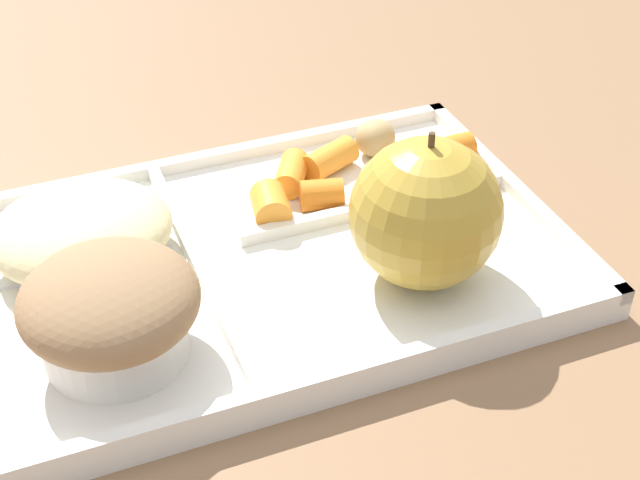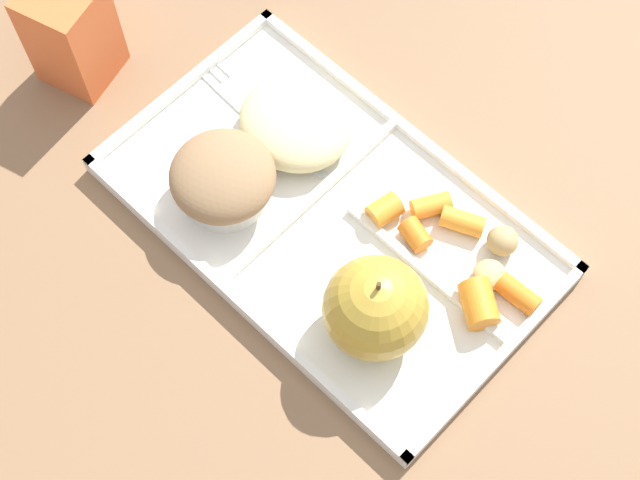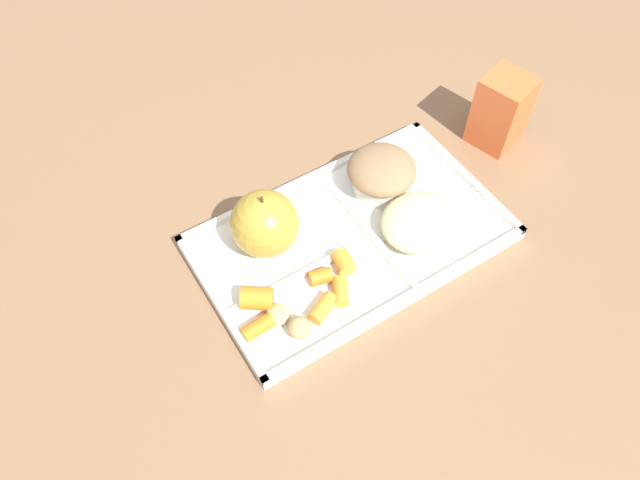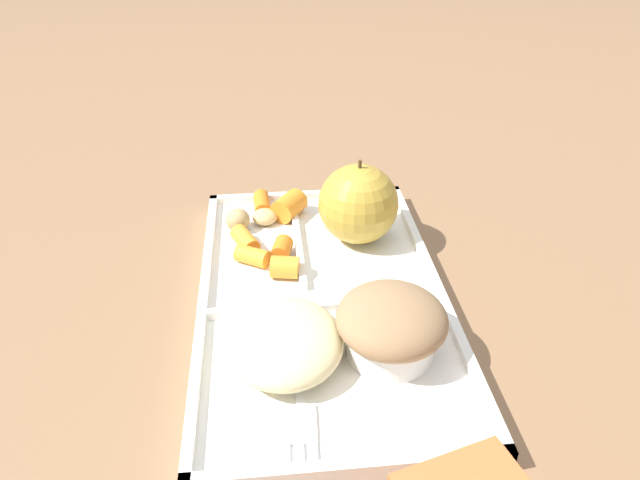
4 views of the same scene
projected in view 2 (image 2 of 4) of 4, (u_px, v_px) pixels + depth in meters
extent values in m
plane|color=#846042|center=(329.00, 222.00, 0.84)|extent=(6.00, 6.00, 0.00)
cube|color=white|center=(329.00, 219.00, 0.84)|extent=(0.39, 0.23, 0.01)
cube|color=white|center=(414.00, 135.00, 0.86)|extent=(0.39, 0.01, 0.01)
cube|color=white|center=(237.00, 299.00, 0.79)|extent=(0.39, 0.01, 0.01)
cube|color=white|center=(498.00, 359.00, 0.77)|extent=(0.01, 0.23, 0.01)
cube|color=white|center=(182.00, 87.00, 0.88)|extent=(0.01, 0.23, 0.01)
cube|color=white|center=(312.00, 199.00, 0.83)|extent=(0.01, 0.21, 0.01)
cube|color=white|center=(425.00, 272.00, 0.81)|extent=(0.18, 0.01, 0.01)
sphere|color=#B79333|center=(375.00, 308.00, 0.75)|extent=(0.09, 0.09, 0.09)
cylinder|color=#4C381E|center=(379.00, 287.00, 0.71)|extent=(0.00, 0.00, 0.01)
cylinder|color=silver|center=(225.00, 189.00, 0.83)|extent=(0.07, 0.07, 0.03)
ellipsoid|color=#93704C|center=(223.00, 176.00, 0.81)|extent=(0.09, 0.09, 0.04)
cylinder|color=orange|center=(415.00, 235.00, 0.81)|extent=(0.03, 0.03, 0.02)
cylinder|color=orange|center=(384.00, 210.00, 0.82)|extent=(0.03, 0.03, 0.02)
cylinder|color=orange|center=(431.00, 206.00, 0.83)|extent=(0.03, 0.04, 0.02)
cylinder|color=orange|center=(518.00, 294.00, 0.79)|extent=(0.04, 0.02, 0.02)
cylinder|color=orange|center=(479.00, 304.00, 0.78)|extent=(0.05, 0.04, 0.03)
cylinder|color=orange|center=(463.00, 222.00, 0.82)|extent=(0.04, 0.03, 0.02)
ellipsoid|color=tan|center=(489.00, 275.00, 0.80)|extent=(0.04, 0.04, 0.02)
ellipsoid|color=tan|center=(503.00, 241.00, 0.81)|extent=(0.03, 0.03, 0.03)
ellipsoid|color=beige|center=(295.00, 123.00, 0.85)|extent=(0.11, 0.10, 0.04)
sphere|color=#755B4C|center=(275.00, 139.00, 0.85)|extent=(0.03, 0.03, 0.03)
sphere|color=brown|center=(298.00, 148.00, 0.84)|extent=(0.03, 0.03, 0.03)
sphere|color=brown|center=(305.00, 122.00, 0.86)|extent=(0.03, 0.03, 0.03)
cube|color=white|center=(286.00, 141.00, 0.86)|extent=(0.10, 0.01, 0.00)
cube|color=white|center=(236.00, 94.00, 0.88)|extent=(0.04, 0.02, 0.00)
cylinder|color=white|center=(223.00, 69.00, 0.90)|extent=(0.02, 0.00, 0.00)
cylinder|color=white|center=(215.00, 75.00, 0.89)|extent=(0.02, 0.00, 0.00)
cylinder|color=white|center=(207.00, 81.00, 0.89)|extent=(0.02, 0.00, 0.00)
cube|color=orange|center=(71.00, 33.00, 0.86)|extent=(0.08, 0.08, 0.11)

